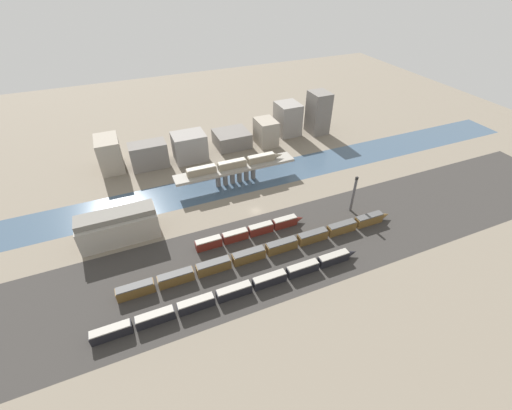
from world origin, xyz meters
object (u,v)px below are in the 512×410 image
Objects in this scene: train_on_bridge at (236,164)px; warehouse_building at (118,226)px; train_yard_far at (251,232)px; train_yard_mid at (269,250)px; signal_tower at (353,195)px; train_yard_near at (238,290)px.

warehouse_building is at bearing -159.99° from train_on_bridge.
train_yard_far is at bearing -21.12° from warehouse_building.
signal_tower is at bearing 13.27° from train_yard_mid.
train_on_bridge is 1.64× the size of warehouse_building.
signal_tower is (41.43, 9.77, 5.89)m from train_yard_mid.
train_on_bridge is at bearing 70.21° from train_yard_near.
train_yard_near is at bearing -159.09° from signal_tower.
signal_tower is (88.66, -19.05, 2.17)m from warehouse_building.
train_on_bridge is 0.52× the size of train_yard_near.
train_yard_mid is at bearing -31.39° from warehouse_building.
train_yard_mid reaches higher than train_yard_near.
warehouse_building reaches higher than train_yard_mid.
train_yard_near is at bearing -109.79° from train_on_bridge.
warehouse_building is at bearing 167.87° from signal_tower.
warehouse_building is (-31.03, 41.07, 3.91)m from train_yard_near.
train_on_bridge reaches higher than train_yard_mid.
train_yard_mid is 42.97m from signal_tower.
signal_tower is at bearing -12.13° from warehouse_building.
warehouse_building is at bearing 127.07° from train_yard_near.
train_yard_mid is 6.42× the size of signal_tower.
train_yard_mid is 11.67m from train_yard_far.
train_yard_mid is 55.45m from warehouse_building.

